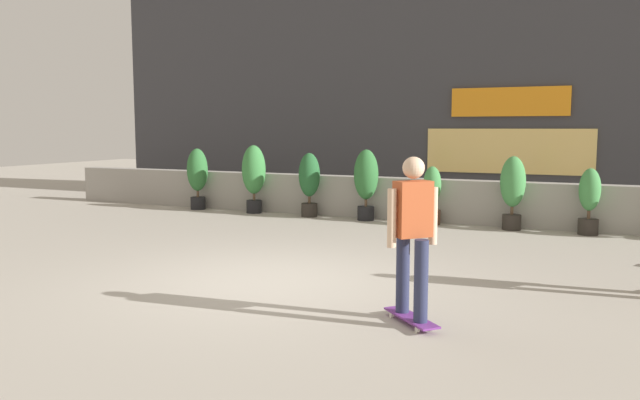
# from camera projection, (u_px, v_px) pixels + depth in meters

# --- Properties ---
(ground_plane) EXTENTS (48.00, 48.00, 0.00)m
(ground_plane) POSITION_uv_depth(u_px,v_px,m) (272.00, 281.00, 8.17)
(ground_plane) COLOR #A8A093
(planter_wall) EXTENTS (18.00, 0.40, 0.90)m
(planter_wall) POSITION_uv_depth(u_px,v_px,m) (407.00, 199.00, 13.54)
(planter_wall) COLOR gray
(planter_wall) RESTS_ON ground
(building_backdrop) EXTENTS (20.00, 2.08, 6.50)m
(building_backdrop) POSITION_uv_depth(u_px,v_px,m) (453.00, 80.00, 16.82)
(building_backdrop) COLOR #38383D
(building_backdrop) RESTS_ON ground
(potted_plant_0) EXTENTS (0.50, 0.50, 1.48)m
(potted_plant_0) POSITION_uv_depth(u_px,v_px,m) (197.00, 174.00, 15.21)
(potted_plant_0) COLOR black
(potted_plant_0) RESTS_ON ground
(potted_plant_1) EXTENTS (0.55, 0.55, 1.57)m
(potted_plant_1) POSITION_uv_depth(u_px,v_px,m) (254.00, 173.00, 14.55)
(potted_plant_1) COLOR black
(potted_plant_1) RESTS_ON ground
(potted_plant_2) EXTENTS (0.47, 0.47, 1.42)m
(potted_plant_2) POSITION_uv_depth(u_px,v_px,m) (309.00, 180.00, 13.97)
(potted_plant_2) COLOR #2D2823
(potted_plant_2) RESTS_ON ground
(potted_plant_3) EXTENTS (0.52, 0.52, 1.52)m
(potted_plant_3) POSITION_uv_depth(u_px,v_px,m) (366.00, 179.00, 13.40)
(potted_plant_3) COLOR black
(potted_plant_3) RESTS_ON ground
(potted_plant_4) EXTENTS (0.36, 0.36, 1.20)m
(potted_plant_4) POSITION_uv_depth(u_px,v_px,m) (432.00, 194.00, 12.84)
(potted_plant_4) COLOR brown
(potted_plant_4) RESTS_ON ground
(potted_plant_5) EXTENTS (0.48, 0.48, 1.43)m
(potted_plant_5) POSITION_uv_depth(u_px,v_px,m) (513.00, 188.00, 12.16)
(potted_plant_5) COLOR #2D2823
(potted_plant_5) RESTS_ON ground
(potted_plant_6) EXTENTS (0.38, 0.38, 1.24)m
(potted_plant_6) POSITION_uv_depth(u_px,v_px,m) (589.00, 199.00, 11.61)
(potted_plant_6) COLOR #2D2823
(potted_plant_6) RESTS_ON ground
(skater_foreground) EXTENTS (0.72, 0.69, 1.70)m
(skater_foreground) POSITION_uv_depth(u_px,v_px,m) (412.00, 232.00, 6.27)
(skater_foreground) COLOR #72338C
(skater_foreground) RESTS_ON ground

